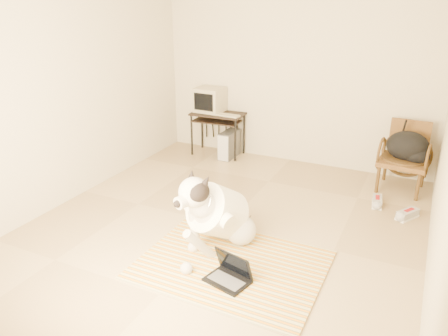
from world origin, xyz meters
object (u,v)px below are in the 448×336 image
Objects in this scene: backpack at (409,148)px; laptop at (230,274)px; dog at (217,214)px; rattan_chair at (404,157)px; crt_monitor at (210,100)px; pc_tower at (229,145)px; computer_desk at (217,119)px.

laptop is at bearing -113.49° from backpack.
rattan_chair is (1.50, 2.28, 0.08)m from dog.
crt_monitor is at bearing 176.26° from rattan_chair.
backpack is at bearing -42.98° from rattan_chair.
laptop is 3.01m from rattan_chair.
rattan_chair is (1.14, 2.76, 0.35)m from laptop.
dog is 2.73m from backpack.
rattan_chair reaches higher than pc_tower.
crt_monitor is 2.90m from rattan_chair.
pc_tower is at bearing 178.05° from rattan_chair.
dog is at bearing -67.42° from pc_tower.
laptop is 3.01m from backpack.
laptop is at bearing -61.59° from computer_desk.
rattan_chair is at bearing -1.95° from pc_tower.
crt_monitor is 0.96× the size of pc_tower.
laptop is 0.52× the size of computer_desk.
backpack is (2.90, -0.22, -0.27)m from crt_monitor.
pc_tower is (-1.34, 2.84, 0.12)m from laptop.
backpack is at bearing 55.47° from dog.
dog is 1.44× the size of rattan_chair.
crt_monitor is 0.80× the size of backpack.
dog is 2.82× the size of pc_tower.
crt_monitor is (-0.16, 0.06, 0.28)m from computer_desk.
backpack is (2.53, -0.12, 0.37)m from pc_tower.
pc_tower is at bearing -10.94° from computer_desk.
dog is 1.53× the size of computer_desk.
laptop is 0.99× the size of crt_monitor.
dog is 2.93× the size of crt_monitor.
pc_tower is (0.38, -0.10, -0.64)m from crt_monitor.
crt_monitor reaches higher than pc_tower.
rattan_chair is (2.87, -0.19, -0.41)m from crt_monitor.
rattan_chair reaches higher than backpack.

